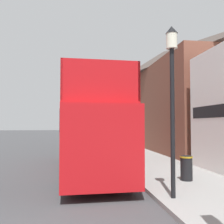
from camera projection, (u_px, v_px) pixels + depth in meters
ground_plane at (47, 148)px, 24.13m from camera, size 144.00×144.00×0.00m
sidewalk at (124, 150)px, 22.13m from camera, size 3.69×108.00×0.14m
brick_terrace_rear at (163, 99)px, 26.68m from camera, size 6.00×23.78×9.66m
tour_bus at (88, 132)px, 12.68m from camera, size 2.77×10.49×4.21m
parked_car_ahead_of_bus at (89, 144)px, 20.18m from camera, size 2.03×4.33×1.42m
lamp_post_nearest at (172, 79)px, 7.62m from camera, size 0.35×0.35×4.98m
lamp_post_second at (116, 109)px, 17.06m from camera, size 0.35×0.35×4.48m
litter_bin at (186, 167)px, 9.79m from camera, size 0.48×0.48×0.91m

